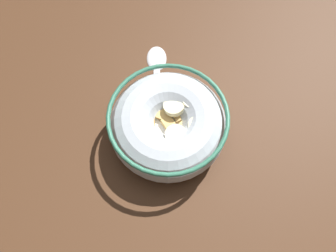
% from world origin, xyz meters
% --- Properties ---
extents(ground_plane, '(1.27, 1.27, 0.02)m').
position_xyz_m(ground_plane, '(0.00, 0.00, -0.01)').
color(ground_plane, '#472B19').
extents(cereal_bowl, '(0.16, 0.16, 0.06)m').
position_xyz_m(cereal_bowl, '(0.00, 0.00, 0.03)').
color(cereal_bowl, '#B2BCC6').
rests_on(cereal_bowl, ground_plane).
extents(spoon, '(0.14, 0.08, 0.01)m').
position_xyz_m(spoon, '(-0.10, -0.06, 0.00)').
color(spoon, silver).
rests_on(spoon, ground_plane).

